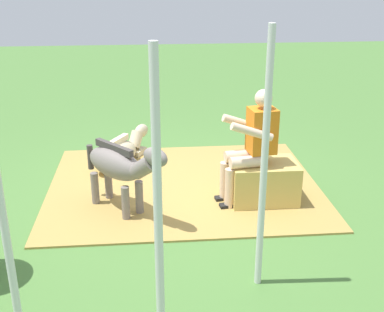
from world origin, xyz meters
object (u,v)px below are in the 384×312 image
Objects in this scene: person_seated at (252,142)px; tent_pole_right at (1,206)px; tent_pole_left at (264,166)px; tent_pole_mid at (158,217)px; pony_lying at (120,153)px; pony_standing at (120,166)px; soda_bottle at (290,173)px; hay_bale at (263,182)px.

tent_pole_right reaches higher than person_seated.
tent_pole_mid is (0.89, 0.80, 0.00)m from tent_pole_left.
pony_lying is at bearing -39.21° from person_seated.
pony_standing is 2.03m from tent_pole_left.
pony_standing is 2.38m from tent_pole_mid.
pony_standing is at bearing 15.92° from soda_bottle.
person_seated is (0.17, 0.02, 0.52)m from hay_bale.
pony_lying is (1.76, -1.29, -0.06)m from hay_bale.
soda_bottle is at bearing -112.71° from tent_pole_left.
tent_pole_left is 1.00× the size of tent_pole_right.
pony_standing is at bearing -49.30° from tent_pole_left.
pony_standing is at bearing 3.91° from person_seated.
tent_pole_mid reaches higher than pony_lying.
tent_pole_left is (-1.36, 2.88, 0.95)m from pony_lying.
hay_bale is 0.56× the size of person_seated.
soda_bottle is at bearing -121.40° from tent_pole_mid.
person_seated is at bearing -115.34° from tent_pole_mid.
person_seated is 1.04m from soda_bottle.
tent_pole_right is at bearing 15.49° from tent_pole_left.
hay_bale is 2.86× the size of soda_bottle.
soda_bottle is 3.54m from tent_pole_mid.
tent_pole_mid is at bearing 58.60° from soda_bottle.
tent_pole_left is at bearing 130.70° from pony_standing.
tent_pole_mid is at bearing 61.67° from hay_bale.
hay_bale is 0.54m from person_seated.
tent_pole_mid reaches higher than soda_bottle.
hay_bale is 0.69m from soda_bottle.
tent_pole_right is (0.69, 2.02, 0.57)m from pony_standing.
hay_bale reaches higher than soda_bottle.
tent_pole_left is (0.24, 1.58, 0.37)m from person_seated.
person_seated reaches higher than pony_lying.
hay_bale is at bearing -118.33° from tent_pole_mid.
person_seated is 0.61× the size of tent_pole_left.
tent_pole_right is (2.84, 2.63, 1.01)m from soda_bottle.
pony_standing is at bearing 4.08° from hay_bale.
person_seated is 2.66m from tent_pole_mid.
pony_standing is at bearing -108.85° from tent_pole_right.
pony_standing is at bearing 93.58° from pony_lying.
tent_pole_right and tent_pole_mid have the same top height.
hay_bale is 2.87m from tent_pole_mid.
tent_pole_right is (1.96, 0.54, 0.00)m from tent_pole_left.
pony_lying is at bearing -86.42° from pony_standing.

